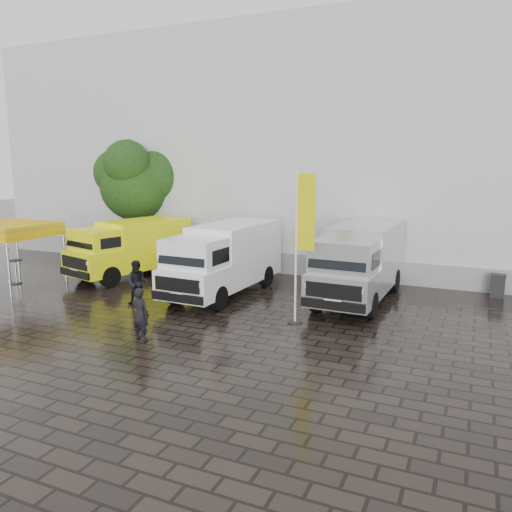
{
  "coord_description": "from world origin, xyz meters",
  "views": [
    {
      "loc": [
        6.42,
        -14.25,
        5.2
      ],
      "look_at": [
        -0.94,
        2.2,
        1.9
      ],
      "focal_mm": 35.0,
      "sensor_mm": 36.0,
      "label": 1
    }
  ],
  "objects": [
    {
      "name": "tree",
      "position": [
        -10.67,
        7.96,
        4.32
      ],
      "size": [
        3.75,
        3.88,
        6.74
      ],
      "color": "black",
      "rests_on": "ground"
    },
    {
      "name": "van_silver",
      "position": [
        2.38,
        4.57,
        1.45
      ],
      "size": [
        2.44,
        6.76,
        2.9
      ],
      "primitive_type": null,
      "rotation": [
        0.0,
        0.0,
        -0.03
      ],
      "color": "#B8BBBD",
      "rests_on": "ground"
    },
    {
      "name": "person_tent",
      "position": [
        -5.06,
        0.55,
        0.85
      ],
      "size": [
        1.03,
        0.96,
        1.69
      ],
      "primitive_type": "imported",
      "rotation": [
        0.0,
        0.0,
        0.5
      ],
      "color": "black",
      "rests_on": "ground"
    },
    {
      "name": "canopy_tent",
      "position": [
        -11.83,
        0.75,
        2.57
      ],
      "size": [
        3.14,
        3.14,
        2.74
      ],
      "color": "silver",
      "rests_on": "ground"
    },
    {
      "name": "wheelie_bin",
      "position": [
        7.33,
        7.34,
        0.46
      ],
      "size": [
        0.58,
        0.58,
        0.93
      ],
      "primitive_type": "cube",
      "rotation": [
        0.0,
        0.0,
        -0.04
      ],
      "color": "black",
      "rests_on": "ground"
    },
    {
      "name": "exhibition_hall",
      "position": [
        2.0,
        16.0,
        6.0
      ],
      "size": [
        44.0,
        16.0,
        12.0
      ],
      "primitive_type": "cube",
      "color": "silver",
      "rests_on": "ground"
    },
    {
      "name": "person_front",
      "position": [
        -2.58,
        -2.59,
        0.81
      ],
      "size": [
        0.6,
        0.4,
        1.62
      ],
      "primitive_type": "imported",
      "rotation": [
        0.0,
        0.0,
        3.11
      ],
      "color": "black",
      "rests_on": "ground"
    },
    {
      "name": "van_yellow",
      "position": [
        -8.3,
        4.28,
        1.32
      ],
      "size": [
        3.62,
        6.09,
        2.64
      ],
      "primitive_type": null,
      "rotation": [
        0.0,
        0.0,
        -0.26
      ],
      "color": "#F9FD0D",
      "rests_on": "ground"
    },
    {
      "name": "flagpole",
      "position": [
        1.24,
        0.94,
        2.88
      ],
      "size": [
        0.88,
        0.5,
        5.14
      ],
      "color": "black",
      "rests_on": "ground"
    },
    {
      "name": "cocktail_table",
      "position": [
        -12.1,
        1.09,
        0.54
      ],
      "size": [
        0.6,
        0.6,
        1.08
      ],
      "primitive_type": "cylinder",
      "color": "black",
      "rests_on": "ground"
    },
    {
      "name": "ground",
      "position": [
        0.0,
        0.0,
        0.0
      ],
      "size": [
        120.0,
        120.0,
        0.0
      ],
      "primitive_type": "plane",
      "color": "black",
      "rests_on": "ground"
    },
    {
      "name": "van_white",
      "position": [
        -2.81,
        3.24,
        1.41
      ],
      "size": [
        2.41,
        6.58,
        2.82
      ],
      "primitive_type": null,
      "rotation": [
        0.0,
        0.0,
        -0.04
      ],
      "color": "white",
      "rests_on": "ground"
    },
    {
      "name": "hall_plinth",
      "position": [
        2.0,
        7.95,
        0.5
      ],
      "size": [
        44.0,
        0.15,
        1.0
      ],
      "primitive_type": "cube",
      "color": "gray",
      "rests_on": "ground"
    }
  ]
}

